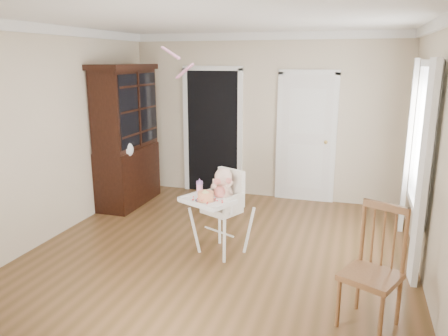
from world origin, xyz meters
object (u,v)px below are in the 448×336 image
(high_chair, at_px, (221,202))
(cake, at_px, (206,196))
(china_cabinet, at_px, (127,136))
(dining_chair, at_px, (373,272))
(sippy_cup, at_px, (200,187))

(high_chair, xyz_separation_m, cake, (-0.12, -0.23, 0.13))
(china_cabinet, xyz_separation_m, dining_chair, (3.69, -2.38, -0.60))
(high_chair, relative_size, china_cabinet, 0.47)
(cake, height_order, dining_chair, dining_chair)
(sippy_cup, bearing_deg, cake, -56.46)
(high_chair, distance_m, dining_chair, 1.98)
(sippy_cup, bearing_deg, high_chair, -3.00)
(china_cabinet, bearing_deg, sippy_cup, -37.99)
(china_cabinet, relative_size, dining_chair, 2.04)
(sippy_cup, height_order, dining_chair, dining_chair)
(cake, distance_m, dining_chair, 1.99)
(high_chair, bearing_deg, dining_chair, -6.11)
(cake, bearing_deg, sippy_cup, 123.54)
(cake, height_order, sippy_cup, sippy_cup)
(cake, relative_size, dining_chair, 0.22)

